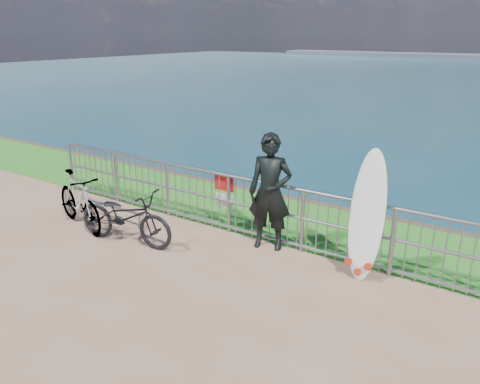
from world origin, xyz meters
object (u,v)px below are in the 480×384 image
Objects in this scene: bicycle_near at (125,217)px; bicycle_far at (79,201)px; surfboard at (366,220)px; surfer at (270,192)px.

bicycle_near is 1.25m from bicycle_far.
bicycle_near is at bearing -163.45° from surfboard.
surfer is at bearing -54.20° from bicycle_far.
bicycle_far is (-3.44, -1.24, -0.46)m from surfer.
bicycle_far is at bearing 80.93° from bicycle_near.
surfer is at bearing 177.01° from surfboard.
bicycle_far is (-5.14, -1.15, -0.37)m from surfboard.
bicycle_far is at bearing -167.38° from surfboard.
surfboard is (1.70, -0.09, -0.09)m from surfer.
surfer reaches higher than bicycle_far.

